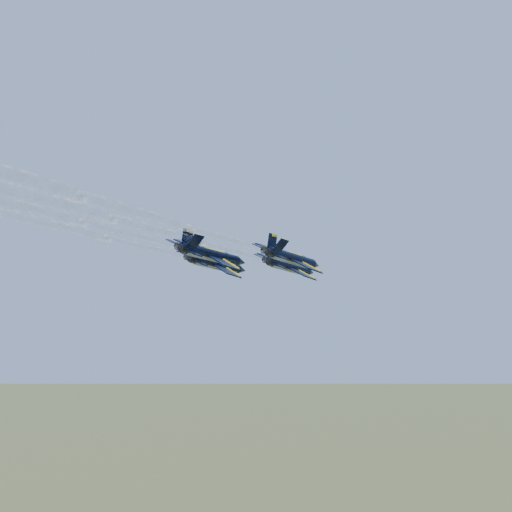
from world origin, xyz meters
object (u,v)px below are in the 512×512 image
at_px(jet_right, 293,258).
at_px(jet_slot, 212,255).
at_px(jet_lead, 290,267).
at_px(jet_left, 217,264).

relative_size(jet_right, jet_slot, 1.00).
height_order(jet_lead, jet_right, same).
distance_m(jet_lead, jet_left, 14.03).
distance_m(jet_lead, jet_right, 13.67).
bearing_deg(jet_left, jet_right, 0.63).
xyz_separation_m(jet_right, jet_slot, (-9.23, -9.94, 0.00)).
height_order(jet_lead, jet_slot, same).
bearing_deg(jet_lead, jet_slot, -90.12).
height_order(jet_left, jet_slot, same).
height_order(jet_lead, jet_left, same).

